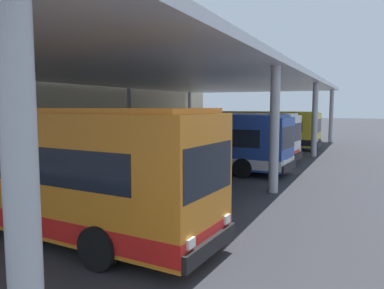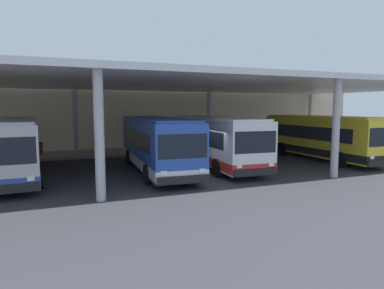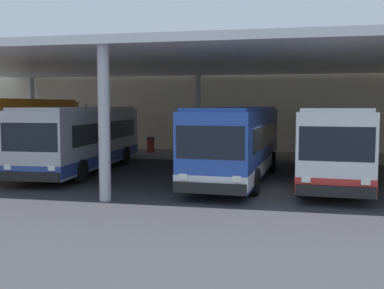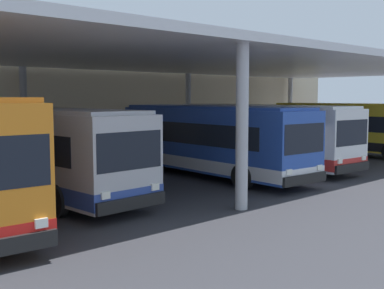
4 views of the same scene
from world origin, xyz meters
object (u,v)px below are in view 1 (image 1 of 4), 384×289
bus_nearest_bay (37,167)px  bus_second_bay (94,156)px  bus_middle_bay (198,141)px  bus_departing (257,129)px  bus_far_bay (219,135)px

bus_nearest_bay → bus_second_bay: bus_nearest_bay is taller
bus_middle_bay → bus_departing: size_ratio=1.01×
bus_nearest_bay → bus_far_bay: bus_nearest_bay is taller
bus_middle_bay → bus_nearest_bay: bearing=-179.2°
bus_nearest_bay → bus_far_bay: bearing=1.7°
bus_middle_bay → bus_departing: (12.40, 0.04, 0.00)m
bus_nearest_bay → bus_departing: 23.94m
bus_second_bay → bus_departing: bearing=-2.8°
bus_second_bay → bus_middle_bay: bearing=-7.4°
bus_nearest_bay → bus_second_bay: size_ratio=1.08×
bus_second_bay → bus_middle_bay: (7.68, -1.00, 0.00)m
bus_far_bay → bus_departing: bearing=-1.9°
bus_second_bay → bus_departing: same height
bus_middle_bay → bus_departing: 12.40m
bus_second_bay → bus_departing: 20.10m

